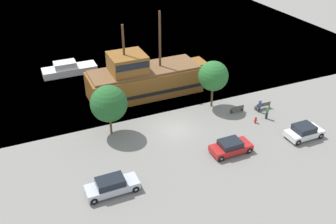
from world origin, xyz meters
The scene contains 14 objects.
ground_plane centered at (0.00, 0.00, 0.00)m, with size 160.00×160.00×0.00m, color gray.
water_surface centered at (0.00, 44.00, 0.00)m, with size 80.00×80.00×0.00m, color teal.
pirate_ship centered at (-0.09, 9.30, 2.12)m, with size 15.37×5.10×10.32m.
moored_boat_dockside centered at (-7.66, 19.32, 0.68)m, with size 7.43×2.53×1.81m.
parked_car_curb_front centered at (11.67, -6.60, 0.73)m, with size 3.90×1.97×1.49m.
parked_car_curb_mid centered at (-8.95, -6.59, 0.73)m, with size 4.53×1.79×1.49m.
parked_car_curb_rear centered at (3.31, -5.78, 0.68)m, with size 4.08×1.91×1.37m.
fire_hydrant centered at (8.78, -2.21, 0.41)m, with size 0.42×0.25×0.76m.
bench_promenade_east centered at (11.39, 0.07, 0.45)m, with size 1.93×0.45×0.85m.
bench_promenade_west centered at (8.20, 0.61, 0.43)m, with size 1.57×0.45×0.85m.
pedestrian_walking_near centered at (10.56, -0.39, 0.84)m, with size 0.32×0.32×1.67m.
pedestrian_walking_far centered at (10.44, -1.95, 0.84)m, with size 0.32×0.32×1.67m.
tree_row_east centered at (-6.47, 2.20, 3.62)m, with size 3.82×3.82×5.53m.
tree_row_mideast centered at (6.17, 3.09, 3.95)m, with size 3.48×3.48×5.70m.
Camera 1 is at (-14.25, -30.56, 22.23)m, focal length 40.00 mm.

